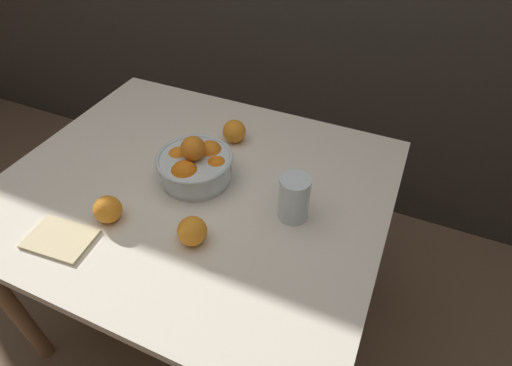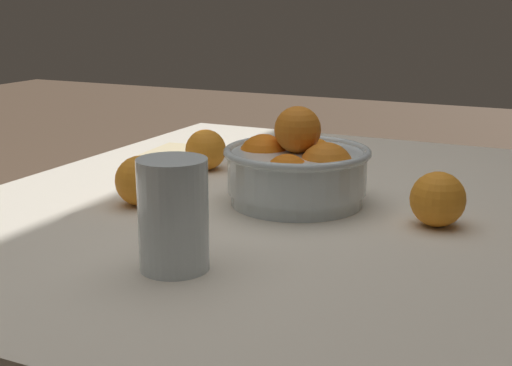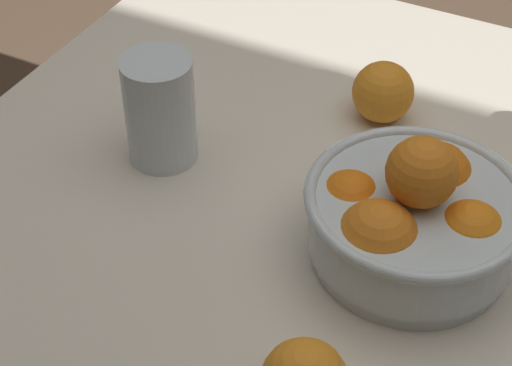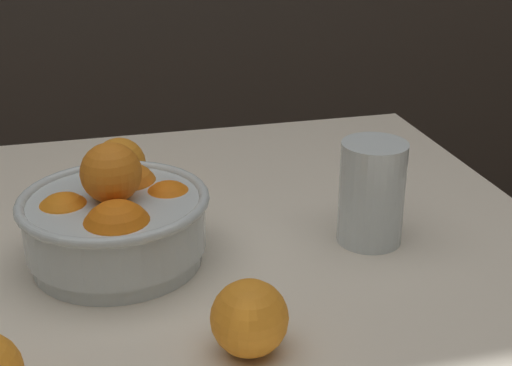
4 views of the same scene
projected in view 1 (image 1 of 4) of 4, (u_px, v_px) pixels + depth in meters
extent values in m
plane|color=brown|center=(212.00, 311.00, 1.63)|extent=(12.00, 12.00, 0.00)
cube|color=beige|center=(194.00, 188.00, 1.16)|extent=(1.10, 0.91, 0.03)
cylinder|color=#936B47|center=(10.00, 304.00, 1.28)|extent=(0.05, 0.05, 0.68)
cylinder|color=#936B47|center=(153.00, 160.00, 1.81)|extent=(0.05, 0.05, 0.68)
cylinder|color=#936B47|center=(367.00, 225.00, 1.53)|extent=(0.05, 0.05, 0.68)
cylinder|color=silver|center=(198.00, 177.00, 1.16)|extent=(0.20, 0.20, 0.02)
cylinder|color=silver|center=(197.00, 166.00, 1.13)|extent=(0.21, 0.21, 0.06)
torus|color=silver|center=(196.00, 158.00, 1.11)|extent=(0.22, 0.22, 0.01)
sphere|color=orange|center=(217.00, 168.00, 1.12)|extent=(0.07, 0.07, 0.07)
sphere|color=orange|center=(210.00, 154.00, 1.16)|extent=(0.08, 0.08, 0.08)
sphere|color=orange|center=(179.00, 159.00, 1.15)|extent=(0.07, 0.07, 0.07)
sphere|color=orange|center=(184.00, 174.00, 1.09)|extent=(0.08, 0.08, 0.08)
sphere|color=orange|center=(194.00, 149.00, 1.09)|extent=(0.07, 0.07, 0.07)
cylinder|color=#F4A314|center=(294.00, 203.00, 1.03)|extent=(0.07, 0.07, 0.09)
cylinder|color=silver|center=(294.00, 198.00, 1.02)|extent=(0.08, 0.08, 0.13)
sphere|color=orange|center=(108.00, 209.00, 1.03)|extent=(0.07, 0.07, 0.07)
sphere|color=orange|center=(234.00, 131.00, 1.28)|extent=(0.07, 0.07, 0.07)
sphere|color=orange|center=(192.00, 231.00, 0.97)|extent=(0.07, 0.07, 0.07)
cube|color=beige|center=(60.00, 239.00, 1.00)|extent=(0.17, 0.12, 0.01)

